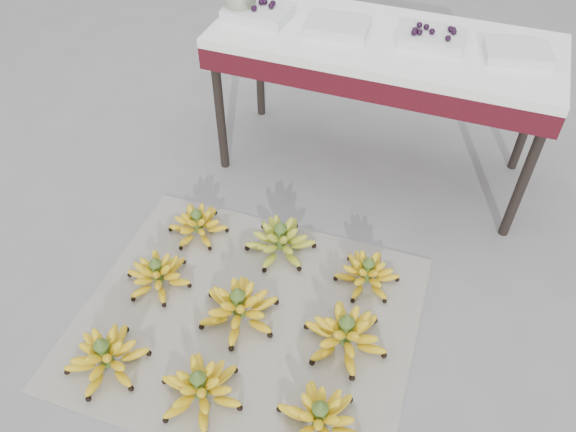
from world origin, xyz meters
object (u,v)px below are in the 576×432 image
(bunch_back_left, at_px, (198,224))
(bunch_mid_center, at_px, (239,308))
(bunch_mid_left, at_px, (158,274))
(tray_left, at_px, (338,27))
(bunch_front_center, at_px, (200,389))
(bunch_mid_right, at_px, (345,334))
(vendor_table, at_px, (383,54))
(bunch_back_center, at_px, (281,241))
(tray_far_left, at_px, (258,12))
(tray_right, at_px, (433,37))
(tray_far_right, at_px, (518,53))
(bunch_back_right, at_px, (367,274))
(newspaper_mat, at_px, (247,320))
(bunch_front_left, at_px, (106,356))
(bunch_front_right, at_px, (319,419))

(bunch_back_left, bearing_deg, bunch_mid_center, -55.57)
(bunch_mid_left, relative_size, tray_left, 1.08)
(bunch_front_center, distance_m, bunch_mid_center, 0.34)
(bunch_mid_right, bearing_deg, vendor_table, 112.03)
(bunch_back_center, height_order, vendor_table, vendor_table)
(tray_far_left, distance_m, tray_right, 0.74)
(tray_left, distance_m, tray_far_right, 0.71)
(tray_far_left, xyz_separation_m, tray_left, (0.36, -0.01, -0.00))
(bunch_back_right, bearing_deg, bunch_front_center, -129.70)
(tray_left, bearing_deg, bunch_back_center, -90.98)
(bunch_back_left, bearing_deg, bunch_back_center, -6.24)
(bunch_back_right, bearing_deg, tray_right, 79.70)
(newspaper_mat, distance_m, tray_far_right, 1.46)
(bunch_back_left, xyz_separation_m, tray_left, (0.38, 0.68, 0.65))
(newspaper_mat, xyz_separation_m, tray_far_right, (0.72, 1.06, 0.70))
(newspaper_mat, distance_m, bunch_back_center, 0.38)
(newspaper_mat, height_order, bunch_back_center, bunch_back_center)
(tray_left, bearing_deg, tray_right, 5.65)
(bunch_front_center, bearing_deg, bunch_front_left, -170.75)
(bunch_back_left, relative_size, tray_far_left, 1.03)
(bunch_front_center, bearing_deg, tray_far_left, 111.95)
(tray_left, bearing_deg, bunch_front_right, -74.15)
(bunch_back_right, relative_size, tray_left, 1.08)
(tray_left, bearing_deg, bunch_front_center, -91.10)
(bunch_front_right, bearing_deg, tray_left, 124.48)
(bunch_mid_right, xyz_separation_m, bunch_back_left, (-0.75, 0.32, -0.01))
(newspaper_mat, xyz_separation_m, bunch_mid_left, (-0.40, 0.04, 0.06))
(bunch_mid_right, relative_size, tray_left, 1.35)
(bunch_front_right, relative_size, vendor_table, 0.25)
(bunch_mid_left, xyz_separation_m, vendor_table, (0.60, 1.01, 0.55))
(newspaper_mat, relative_size, bunch_front_right, 3.49)
(bunch_mid_left, distance_m, bunch_back_right, 0.83)
(tray_left, bearing_deg, bunch_mid_center, -92.01)
(bunch_front_left, bearing_deg, bunch_front_right, -9.48)
(tray_far_left, relative_size, tray_right, 1.12)
(bunch_back_center, relative_size, tray_left, 1.09)
(bunch_mid_right, height_order, bunch_back_center, bunch_mid_right)
(newspaper_mat, xyz_separation_m, bunch_mid_center, (-0.03, -0.00, 0.07))
(newspaper_mat, bearing_deg, bunch_front_center, -93.08)
(tray_far_right, bearing_deg, vendor_table, -178.38)
(bunch_front_center, height_order, tray_left, tray_left)
(newspaper_mat, relative_size, bunch_back_center, 4.25)
(bunch_front_center, bearing_deg, bunch_back_center, 97.25)
(bunch_front_right, relative_size, tray_far_right, 1.28)
(bunch_mid_left, height_order, tray_right, tray_right)
(bunch_mid_center, bearing_deg, tray_far_left, 130.69)
(bunch_back_right, xyz_separation_m, vendor_table, (-0.17, 0.72, 0.55))
(bunch_front_left, distance_m, vendor_table, 1.61)
(bunch_front_left, height_order, bunch_mid_center, bunch_mid_center)
(bunch_back_left, bearing_deg, vendor_table, 39.85)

